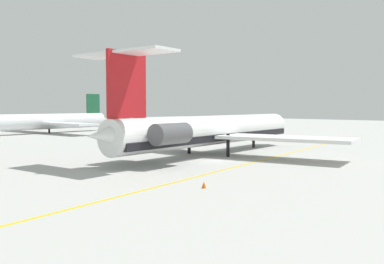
{
  "coord_description": "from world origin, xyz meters",
  "views": [
    {
      "loc": [
        -40.2,
        -32.89,
        6.73
      ],
      "look_at": [
        5.22,
        8.51,
        2.96
      ],
      "focal_mm": 39.51,
      "sensor_mm": 36.0,
      "label": 1
    }
  ],
  "objects": [
    {
      "name": "main_jetliner",
      "position": [
        4.01,
        4.4,
        3.44
      ],
      "size": [
        43.36,
        38.36,
        12.62
      ],
      "rotation": [
        0.0,
        0.0,
        0.09
      ],
      "color": "white",
      "rests_on": "ground"
    },
    {
      "name": "ground",
      "position": [
        0.0,
        0.0,
        0.0
      ],
      "size": [
        329.14,
        329.14,
        0.0
      ],
      "primitive_type": "plane",
      "color": "#ADADA8"
    },
    {
      "name": "taxiway_centreline",
      "position": [
        5.22,
        -3.96,
        0.0
      ],
      "size": [
        71.79,
        11.26,
        0.01
      ],
      "primitive_type": "cube",
      "rotation": [
        0.0,
        0.0,
        0.15
      ],
      "color": "gold",
      "rests_on": "ground"
    },
    {
      "name": "airliner_mid_left",
      "position": [
        12.59,
        64.36,
        2.96
      ],
      "size": [
        33.6,
        33.17,
        10.06
      ],
      "rotation": [
        0.0,
        0.0,
        3.19
      ],
      "color": "silver",
      "rests_on": "ground"
    },
    {
      "name": "safety_cone_nose",
      "position": [
        -14.17,
        -10.49,
        0.28
      ],
      "size": [
        0.4,
        0.4,
        0.55
      ],
      "primitive_type": "cone",
      "color": "#EA590F",
      "rests_on": "ground"
    },
    {
      "name": "ground_crew_near_tail",
      "position": [
        23.6,
        21.46,
        1.12
      ],
      "size": [
        0.35,
        0.34,
        1.78
      ],
      "rotation": [
        0.0,
        0.0,
        0.8
      ],
      "color": "black",
      "rests_on": "ground"
    }
  ]
}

